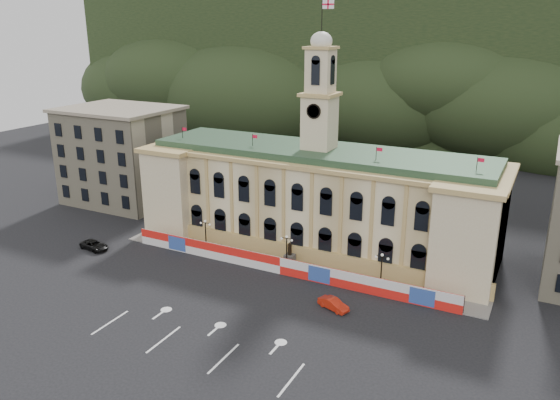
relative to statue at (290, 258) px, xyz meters
The scene contains 13 objects.
ground 18.04m from the statue, 90.00° to the right, with size 260.00×260.00×0.00m, color black.
lane_markings 23.03m from the statue, 90.00° to the right, with size 26.00×10.00×0.02m, color white, non-canonical shape.
hill_ridge 105.59m from the statue, 89.98° to the left, with size 230.00×80.00×64.00m.
city_hall 11.71m from the statue, 90.00° to the left, with size 56.20×17.60×37.10m.
side_building_left 45.63m from the statue, 163.26° to the left, with size 21.00×17.00×18.60m.
hoarding_fence 2.93m from the statue, 88.90° to the right, with size 50.00×0.44×2.50m.
pavement 1.13m from the statue, 90.00° to the right, with size 56.00×5.50×0.16m, color slate.
statue is the anchor object (origin of this frame).
lamp_left 14.16m from the statue, behind, with size 1.96×0.44×5.15m.
lamp_center 2.14m from the statue, 90.00° to the right, with size 1.96×0.44×5.15m.
lamp_right 14.16m from the statue, ahead, with size 1.96×0.44×5.15m.
red_sedan 13.71m from the statue, 40.45° to the right, with size 4.42×2.78×1.38m, color red.
black_suv 31.19m from the statue, 164.16° to the right, with size 5.24×2.93×1.39m, color black.
Camera 1 is at (32.05, -47.60, 33.92)m, focal length 35.00 mm.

